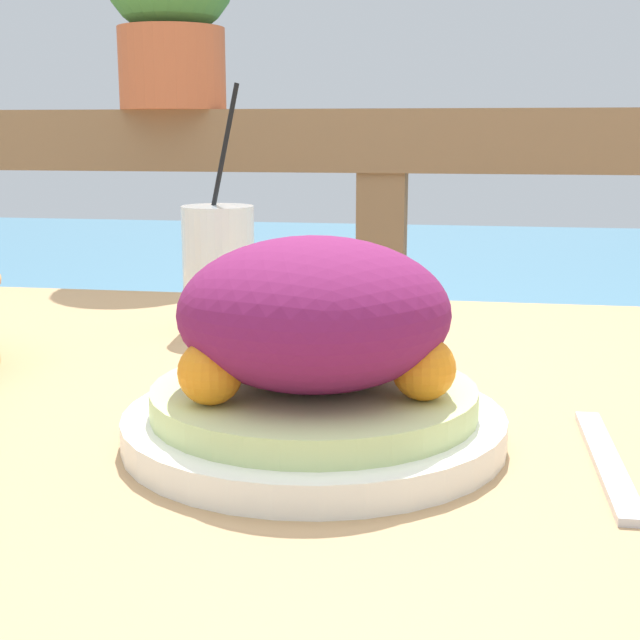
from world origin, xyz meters
TOP-DOWN VIEW (x-y plane):
  - patio_table at (0.00, 0.00)m, footprint 1.06×0.97m
  - railing_fence at (0.00, 0.74)m, footprint 2.80×0.08m
  - sea_backdrop at (0.00, 3.24)m, footprint 12.00×4.00m
  - salad_plate at (0.03, -0.03)m, footprint 0.25×0.25m
  - drink_glass at (-0.12, 0.29)m, footprint 0.07×0.07m
  - fork at (0.22, -0.04)m, footprint 0.02×0.18m

SIDE VIEW (x-z plane):
  - sea_backdrop at x=0.00m, z-range 0.00..0.37m
  - patio_table at x=0.00m, z-range 0.29..1.06m
  - railing_fence at x=0.00m, z-range 0.26..1.26m
  - fork at x=0.22m, z-range 0.77..0.78m
  - salad_plate at x=0.03m, z-range 0.76..0.90m
  - drink_glass at x=-0.12m, z-range 0.71..0.96m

